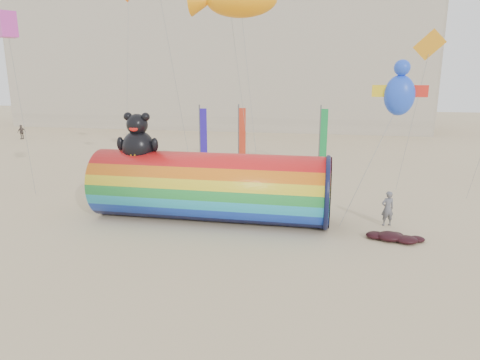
% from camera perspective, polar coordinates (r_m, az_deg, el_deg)
% --- Properties ---
extents(ground, '(160.00, 160.00, 0.00)m').
position_cam_1_polar(ground, '(20.57, -2.20, -7.42)').
color(ground, '#CCB58C').
rests_on(ground, ground).
extents(hotel_building, '(60.40, 15.40, 20.60)m').
position_cam_1_polar(hotel_building, '(66.75, -3.23, 16.14)').
color(hotel_building, '#B7AD99').
rests_on(hotel_building, ground).
extents(windsock_assembly, '(12.29, 3.74, 5.67)m').
position_cam_1_polar(windsock_assembly, '(22.35, -4.07, -0.66)').
color(windsock_assembly, red).
rests_on(windsock_assembly, ground).
extents(kite_handler, '(0.76, 0.63, 1.80)m').
position_cam_1_polar(kite_handler, '(22.87, 19.07, -3.61)').
color(kite_handler, slate).
rests_on(kite_handler, ground).
extents(fabric_bundle, '(2.62, 1.35, 0.41)m').
position_cam_1_polar(fabric_bundle, '(21.15, 19.86, -7.16)').
color(fabric_bundle, '#330910').
rests_on(fabric_bundle, ground).
extents(festival_banners, '(10.21, 1.57, 5.20)m').
position_cam_1_polar(festival_banners, '(34.94, 2.04, 5.82)').
color(festival_banners, '#59595E').
rests_on(festival_banners, ground).
extents(flying_kites, '(24.91, 10.14, 8.80)m').
position_cam_1_polar(flying_kites, '(25.96, 3.55, 21.88)').
color(flying_kites, '#FF9B0D').
rests_on(flying_kites, ground).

